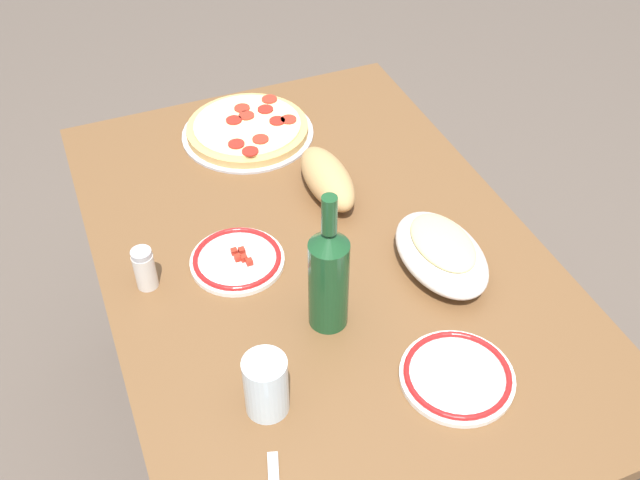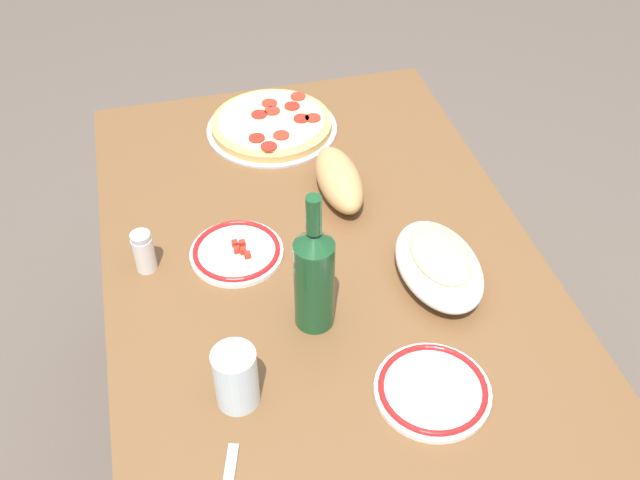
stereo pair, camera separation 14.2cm
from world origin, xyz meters
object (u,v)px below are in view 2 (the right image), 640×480
(dining_table, at_px, (320,293))
(water_glass, at_px, (236,377))
(side_plate_far, at_px, (433,390))
(spice_shaker, at_px, (144,252))
(baked_pasta_dish, at_px, (439,263))
(bread_loaf, at_px, (339,180))
(wine_bottle, at_px, (314,276))
(side_plate_near, at_px, (237,252))
(pepperoni_pizza, at_px, (272,124))

(dining_table, xyz_separation_m, water_glass, (0.30, -0.21, 0.18))
(side_plate_far, xyz_separation_m, spice_shaker, (-0.40, -0.43, 0.03))
(water_glass, xyz_separation_m, spice_shaker, (-0.34, -0.12, -0.01))
(side_plate_far, bearing_deg, dining_table, -165.46)
(side_plate_far, bearing_deg, water_glass, -102.28)
(dining_table, bearing_deg, baked_pasta_dish, 57.16)
(water_glass, xyz_separation_m, bread_loaf, (-0.46, 0.29, -0.02))
(dining_table, relative_size, side_plate_far, 6.44)
(spice_shaker, bearing_deg, wine_bottle, 53.58)
(wine_bottle, xyz_separation_m, bread_loaf, (-0.33, 0.13, -0.07))
(wine_bottle, height_order, water_glass, wine_bottle)
(water_glass, relative_size, spice_shaker, 1.30)
(water_glass, distance_m, bread_loaf, 0.55)
(side_plate_near, relative_size, side_plate_far, 0.95)
(dining_table, bearing_deg, wine_bottle, -17.41)
(side_plate_near, bearing_deg, water_glass, -9.13)
(baked_pasta_dish, relative_size, bread_loaf, 1.14)
(baked_pasta_dish, bearing_deg, pepperoni_pizza, -159.99)
(dining_table, relative_size, water_glass, 10.93)
(side_plate_far, distance_m, spice_shaker, 0.59)
(baked_pasta_dish, height_order, bread_loaf, bread_loaf)
(dining_table, bearing_deg, pepperoni_pizza, -178.99)
(dining_table, xyz_separation_m, side_plate_far, (0.37, 0.10, 0.13))
(pepperoni_pizza, relative_size, baked_pasta_dish, 1.29)
(wine_bottle, height_order, side_plate_near, wine_bottle)
(pepperoni_pizza, height_order, wine_bottle, wine_bottle)
(wine_bottle, height_order, spice_shaker, wine_bottle)
(pepperoni_pizza, relative_size, bread_loaf, 1.46)
(dining_table, height_order, spice_shaker, spice_shaker)
(side_plate_near, bearing_deg, pepperoni_pizza, 159.25)
(baked_pasta_dish, relative_size, spice_shaker, 2.76)
(side_plate_far, bearing_deg, spice_shaker, -133.44)
(wine_bottle, height_order, bread_loaf, wine_bottle)
(pepperoni_pizza, relative_size, water_glass, 2.73)
(side_plate_far, xyz_separation_m, bread_loaf, (-0.53, -0.01, 0.03))
(side_plate_far, bearing_deg, side_plate_near, -147.33)
(pepperoni_pizza, bearing_deg, water_glass, -15.66)
(wine_bottle, bearing_deg, side_plate_near, -151.76)
(baked_pasta_dish, height_order, spice_shaker, spice_shaker)
(pepperoni_pizza, xyz_separation_m, side_plate_near, (0.40, -0.15, -0.01))
(pepperoni_pizza, distance_m, spice_shaker, 0.51)
(baked_pasta_dish, bearing_deg, side_plate_near, -113.72)
(baked_pasta_dish, relative_size, water_glass, 2.13)
(baked_pasta_dish, height_order, side_plate_far, baked_pasta_dish)
(baked_pasta_dish, relative_size, wine_bottle, 0.85)
(pepperoni_pizza, xyz_separation_m, spice_shaker, (0.39, -0.32, 0.03))
(pepperoni_pizza, height_order, water_glass, water_glass)
(wine_bottle, xyz_separation_m, spice_shaker, (-0.21, -0.28, -0.07))
(water_glass, bearing_deg, pepperoni_pizza, 164.34)
(water_glass, distance_m, spice_shaker, 0.36)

